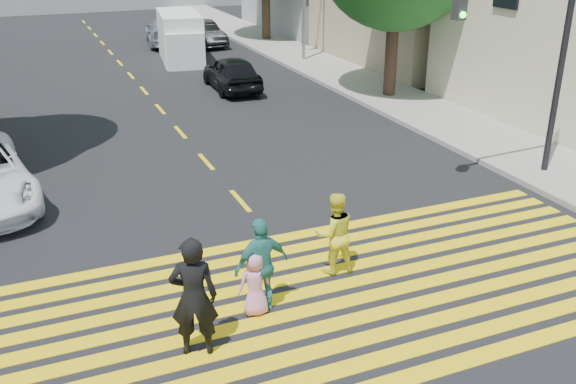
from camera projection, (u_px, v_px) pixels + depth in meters
ground at (359, 336)px, 10.49m from camera, size 120.00×120.00×0.00m
sidewalk_right at (366, 86)px, 26.23m from camera, size 3.00×60.00×0.15m
crosswalk at (325, 297)px, 11.57m from camera, size 13.40×5.30×0.01m
lane_line at (125, 69)px, 29.61m from camera, size 0.12×34.40×0.01m
pedestrian_man at (194, 297)px, 9.73m from camera, size 0.84×0.68×2.01m
pedestrian_woman at (334, 233)px, 12.13m from camera, size 0.85×0.70×1.64m
pedestrian_child at (255, 283)px, 10.89m from camera, size 0.58×0.38×1.18m
pedestrian_extra at (262, 265)px, 10.89m from camera, size 1.07×0.58×1.74m
dark_car_near at (232, 73)px, 25.65m from camera, size 1.78×4.12×1.38m
silver_car at (165, 32)px, 35.21m from camera, size 2.65×5.14×1.43m
dark_car_parked at (202, 33)px, 34.94m from camera, size 1.91×4.18×1.33m
white_van at (181, 39)px, 30.89m from camera, size 2.45×5.03×2.28m
traffic_signal at (535, 45)px, 15.42m from camera, size 3.73×0.52×5.47m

